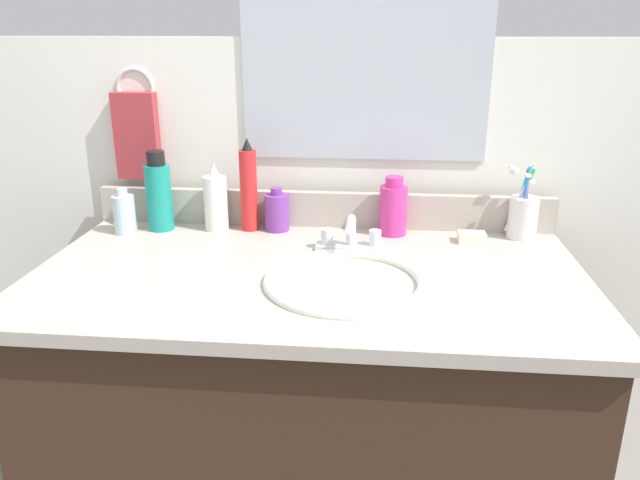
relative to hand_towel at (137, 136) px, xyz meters
The scene contains 17 objects.
vanity_cabinet 0.87m from the hand_towel, 34.53° to the right, with size 1.11×0.59×0.81m, color #382316.
countertop 0.63m from the hand_towel, 34.53° to the right, with size 1.16×0.64×0.03m, color #B2A899.
backsplash 0.51m from the hand_towel, ahead, with size 1.16×0.02×0.09m, color #B2A899.
back_wall 0.63m from the hand_towel, ahead, with size 2.26×0.04×1.30m, color white.
mirror_panel 0.62m from the hand_towel, ahead, with size 0.60×0.01×0.56m, color #B2BCC6.
towel_ring 0.12m from the hand_towel, 90.00° to the left, with size 0.10×0.10×0.01m, color silver.
hand_towel is the anchor object (origin of this frame).
sink_basin 0.73m from the hand_towel, 34.66° to the right, with size 0.33×0.33×0.11m.
faucet 0.62m from the hand_towel, 19.06° to the right, with size 0.16×0.10×0.08m.
bottle_lotion_white 0.27m from the hand_towel, 18.87° to the right, with size 0.06×0.06×0.17m.
bottle_spray_red 0.33m from the hand_towel, 12.66° to the right, with size 0.04×0.04×0.23m.
bottle_gel_clear 0.21m from the hand_towel, 90.38° to the right, with size 0.05×0.05×0.11m.
bottle_mouthwash_teal 0.17m from the hand_towel, 47.94° to the right, with size 0.06×0.06×0.20m.
bottle_soap_pink 0.68m from the hand_towel, ahead, with size 0.07×0.07×0.14m.
bottle_cream_purple 0.41m from the hand_towel, ahead, with size 0.06×0.06×0.11m.
cup_white_ceramic 0.98m from the hand_towel, ahead, with size 0.08×0.07×0.18m.
soap_bar 0.88m from the hand_towel, ahead, with size 0.06×0.04×0.02m, color white.
Camera 1 is at (0.14, -1.19, 1.32)m, focal length 34.42 mm.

